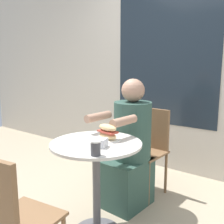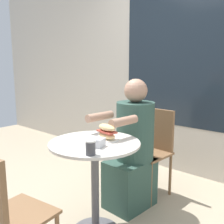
{
  "view_description": "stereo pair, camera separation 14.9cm",
  "coord_description": "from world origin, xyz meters",
  "px_view_note": "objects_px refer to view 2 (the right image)",
  "views": [
    {
      "loc": [
        1.22,
        -1.42,
        1.31
      ],
      "look_at": [
        0.0,
        0.2,
        0.95
      ],
      "focal_mm": 42.0,
      "sensor_mm": 36.0,
      "label": 1
    },
    {
      "loc": [
        1.33,
        -1.33,
        1.31
      ],
      "look_at": [
        0.0,
        0.2,
        0.95
      ],
      "focal_mm": 42.0,
      "sensor_mm": 36.0,
      "label": 2
    }
  ],
  "objects_px": {
    "seated_diner": "(132,152)",
    "empty_chair_across": "(1,211)",
    "sandwich_on_plate": "(107,133)",
    "drink_cup": "(91,147)",
    "diner_chair": "(153,144)",
    "cafe_table": "(95,168)"
  },
  "relations": [
    {
      "from": "diner_chair",
      "to": "empty_chair_across",
      "type": "distance_m",
      "value": 1.61
    },
    {
      "from": "drink_cup",
      "to": "cafe_table",
      "type": "bearing_deg",
      "value": 129.79
    },
    {
      "from": "cafe_table",
      "to": "empty_chair_across",
      "type": "height_order",
      "value": "empty_chair_across"
    },
    {
      "from": "diner_chair",
      "to": "drink_cup",
      "type": "bearing_deg",
      "value": 104.57
    },
    {
      "from": "diner_chair",
      "to": "seated_diner",
      "type": "relative_size",
      "value": 0.73
    },
    {
      "from": "diner_chair",
      "to": "empty_chair_across",
      "type": "height_order",
      "value": "same"
    },
    {
      "from": "diner_chair",
      "to": "empty_chair_across",
      "type": "bearing_deg",
      "value": 94.69
    },
    {
      "from": "seated_diner",
      "to": "cafe_table",
      "type": "bearing_deg",
      "value": 97.87
    },
    {
      "from": "seated_diner",
      "to": "diner_chair",
      "type": "bearing_deg",
      "value": -87.8
    },
    {
      "from": "diner_chair",
      "to": "empty_chair_across",
      "type": "relative_size",
      "value": 1.0
    },
    {
      "from": "cafe_table",
      "to": "diner_chair",
      "type": "xyz_separation_m",
      "value": [
        -0.03,
        0.88,
        -0.02
      ]
    },
    {
      "from": "sandwich_on_plate",
      "to": "drink_cup",
      "type": "relative_size",
      "value": 1.93
    },
    {
      "from": "cafe_table",
      "to": "sandwich_on_plate",
      "type": "relative_size",
      "value": 3.96
    },
    {
      "from": "diner_chair",
      "to": "sandwich_on_plate",
      "type": "distance_m",
      "value": 0.82
    },
    {
      "from": "cafe_table",
      "to": "diner_chair",
      "type": "bearing_deg",
      "value": 92.16
    },
    {
      "from": "empty_chair_across",
      "to": "sandwich_on_plate",
      "type": "bearing_deg",
      "value": 80.34
    },
    {
      "from": "seated_diner",
      "to": "drink_cup",
      "type": "relative_size",
      "value": 12.21
    },
    {
      "from": "seated_diner",
      "to": "empty_chair_across",
      "type": "relative_size",
      "value": 1.37
    },
    {
      "from": "drink_cup",
      "to": "seated_diner",
      "type": "bearing_deg",
      "value": 106.57
    },
    {
      "from": "sandwich_on_plate",
      "to": "seated_diner",
      "type": "bearing_deg",
      "value": 99.37
    },
    {
      "from": "seated_diner",
      "to": "empty_chair_across",
      "type": "distance_m",
      "value": 1.27
    },
    {
      "from": "sandwich_on_plate",
      "to": "drink_cup",
      "type": "height_order",
      "value": "sandwich_on_plate"
    }
  ]
}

